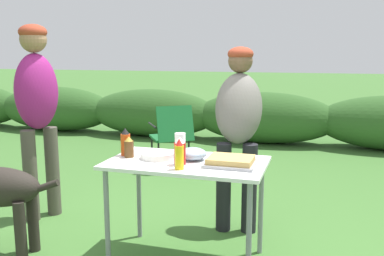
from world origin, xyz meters
The scene contains 13 objects.
shrub_hedge centered at (0.00, 4.29, 0.42)m, with size 14.40×0.90×0.84m.
folding_table centered at (0.00, 0.00, 0.66)m, with size 1.10×0.64×0.74m.
food_tray centered at (0.32, -0.02, 0.77)m, with size 0.34×0.28×0.06m.
plate_stack centered at (-0.22, 0.02, 0.76)m, with size 0.25×0.25×0.04m, color white.
mixing_bowl centered at (0.03, 0.05, 0.78)m, with size 0.19×0.19×0.09m, color #99B2CC.
paper_cup_stack centered at (-0.10, 0.16, 0.82)m, with size 0.08×0.08×0.16m, color white.
beer_bottle centered at (-0.43, -0.01, 0.81)m, with size 0.07×0.07×0.15m.
ketchup_bottle centered at (-0.02, -0.10, 0.83)m, with size 0.08×0.08×0.19m.
hot_sauce_bottle centered at (-0.48, 0.04, 0.84)m, with size 0.07×0.07×0.20m.
mustard_bottle centered at (0.02, -0.22, 0.84)m, with size 0.06×0.06×0.20m.
standing_person_with_beanie centered at (0.23, 0.72, 0.94)m, with size 0.45×0.53×1.54m.
standing_person_in_dark_puffer centered at (-1.51, 0.41, 1.07)m, with size 0.42×0.47×1.73m.
camp_chair_green_behind_table centered at (-0.94, 2.33, 0.47)m, with size 0.71×0.75×0.83m.
Camera 1 is at (0.87, -2.76, 1.49)m, focal length 40.00 mm.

